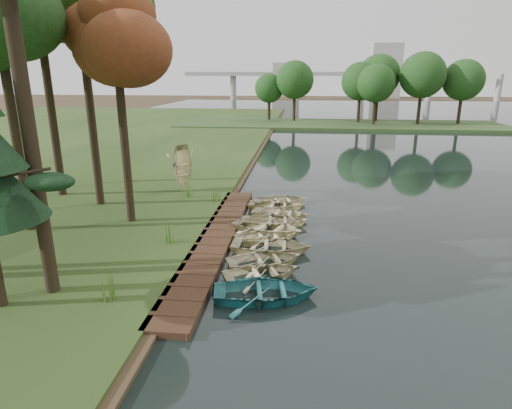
# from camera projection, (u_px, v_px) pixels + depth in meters

# --- Properties ---
(ground) EXTENTS (300.00, 300.00, 0.00)m
(ground) POSITION_uv_depth(u_px,v_px,m) (249.00, 244.00, 20.35)
(ground) COLOR #3D2F1D
(boardwalk) EXTENTS (1.60, 16.00, 0.30)m
(boardwalk) POSITION_uv_depth(u_px,v_px,m) (216.00, 239.00, 20.47)
(boardwalk) COLOR #382415
(boardwalk) RESTS_ON ground
(peninsula) EXTENTS (50.00, 14.00, 0.45)m
(peninsula) POSITION_uv_depth(u_px,v_px,m) (339.00, 125.00, 67.02)
(peninsula) COLOR #2F4920
(peninsula) RESTS_ON ground
(far_trees) EXTENTS (45.60, 5.60, 8.80)m
(far_trees) POSITION_uv_depth(u_px,v_px,m) (319.00, 84.00, 65.56)
(far_trees) COLOR black
(far_trees) RESTS_ON peninsula
(bridge) EXTENTS (95.90, 4.00, 8.60)m
(bridge) POSITION_uv_depth(u_px,v_px,m) (337.00, 77.00, 131.16)
(bridge) COLOR #A5A5A0
(bridge) RESTS_ON ground
(building_a) EXTENTS (10.00, 8.00, 18.00)m
(building_a) POSITION_uv_depth(u_px,v_px,m) (385.00, 71.00, 147.80)
(building_a) COLOR #A5A5A0
(building_a) RESTS_ON ground
(building_b) EXTENTS (8.00, 8.00, 12.00)m
(building_b) POSITION_uv_depth(u_px,v_px,m) (284.00, 80.00, 157.05)
(building_b) COLOR #A5A5A0
(building_b) RESTS_ON ground
(rowboat_0) EXTENTS (4.17, 3.29, 0.78)m
(rowboat_0) POSITION_uv_depth(u_px,v_px,m) (266.00, 289.00, 15.11)
(rowboat_0) COLOR teal
(rowboat_0) RESTS_ON water
(rowboat_1) EXTENTS (3.70, 3.24, 0.64)m
(rowboat_1) POSITION_uv_depth(u_px,v_px,m) (262.00, 271.00, 16.67)
(rowboat_1) COLOR beige
(rowboat_1) RESTS_ON water
(rowboat_2) EXTENTS (3.83, 3.32, 0.66)m
(rowboat_2) POSITION_uv_depth(u_px,v_px,m) (265.00, 258.00, 17.80)
(rowboat_2) COLOR beige
(rowboat_2) RESTS_ON water
(rowboat_3) EXTENTS (3.63, 2.59, 0.75)m
(rowboat_3) POSITION_uv_depth(u_px,v_px,m) (271.00, 244.00, 19.14)
(rowboat_3) COLOR beige
(rowboat_3) RESTS_ON water
(rowboat_4) EXTENTS (3.63, 3.11, 0.63)m
(rowboat_4) POSITION_uv_depth(u_px,v_px,m) (266.00, 235.00, 20.39)
(rowboat_4) COLOR beige
(rowboat_4) RESTS_ON water
(rowboat_5) EXTENTS (4.36, 3.75, 0.76)m
(rowboat_5) POSITION_uv_depth(u_px,v_px,m) (267.00, 226.00, 21.52)
(rowboat_5) COLOR beige
(rowboat_5) RESTS_ON water
(rowboat_6) EXTENTS (3.68, 2.75, 0.73)m
(rowboat_6) POSITION_uv_depth(u_px,v_px,m) (274.00, 219.00, 22.50)
(rowboat_6) COLOR beige
(rowboat_6) RESTS_ON water
(rowboat_7) EXTENTS (3.61, 2.90, 0.67)m
(rowboat_7) POSITION_uv_depth(u_px,v_px,m) (280.00, 212.00, 23.81)
(rowboat_7) COLOR beige
(rowboat_7) RESTS_ON water
(rowboat_8) EXTENTS (3.35, 2.41, 0.69)m
(rowboat_8) POSITION_uv_depth(u_px,v_px,m) (276.00, 204.00, 25.31)
(rowboat_8) COLOR beige
(rowboat_8) RESTS_ON water
(rowboat_9) EXTENTS (3.85, 3.19, 0.69)m
(rowboat_9) POSITION_uv_depth(u_px,v_px,m) (280.00, 199.00, 26.23)
(rowboat_9) COLOR beige
(rowboat_9) RESTS_ON water
(stored_rowboat) EXTENTS (3.78, 3.57, 0.64)m
(stored_rowboat) POSITION_uv_depth(u_px,v_px,m) (183.00, 186.00, 28.45)
(stored_rowboat) COLOR beige
(stored_rowboat) RESTS_ON bank
(tree_2) EXTENTS (4.31, 4.31, 10.90)m
(tree_2) POSITION_uv_depth(u_px,v_px,m) (115.00, 40.00, 20.08)
(tree_2) COLOR black
(tree_2) RESTS_ON bank
(tree_4) EXTENTS (4.19, 4.19, 12.77)m
(tree_4) POSITION_uv_depth(u_px,v_px,m) (79.00, 8.00, 22.51)
(tree_4) COLOR black
(tree_4) RESTS_ON bank
(tree_6) EXTENTS (4.64, 4.64, 13.58)m
(tree_6) POSITION_uv_depth(u_px,v_px,m) (114.00, 10.00, 27.79)
(tree_6) COLOR black
(tree_6) RESTS_ON bank
(reeds_0) EXTENTS (0.60, 0.60, 1.08)m
(reeds_0) POSITION_uv_depth(u_px,v_px,m) (107.00, 286.00, 14.52)
(reeds_0) COLOR #3F661E
(reeds_0) RESTS_ON bank
(reeds_1) EXTENTS (0.60, 0.60, 0.96)m
(reeds_1) POSITION_uv_depth(u_px,v_px,m) (169.00, 232.00, 19.64)
(reeds_1) COLOR #3F661E
(reeds_1) RESTS_ON bank
(reeds_2) EXTENTS (0.60, 0.60, 0.94)m
(reeds_2) POSITION_uv_depth(u_px,v_px,m) (216.00, 194.00, 26.01)
(reeds_2) COLOR #3F661E
(reeds_2) RESTS_ON bank
(reeds_3) EXTENTS (0.60, 0.60, 1.05)m
(reeds_3) POSITION_uv_depth(u_px,v_px,m) (188.00, 189.00, 26.93)
(reeds_3) COLOR #3F661E
(reeds_3) RESTS_ON bank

